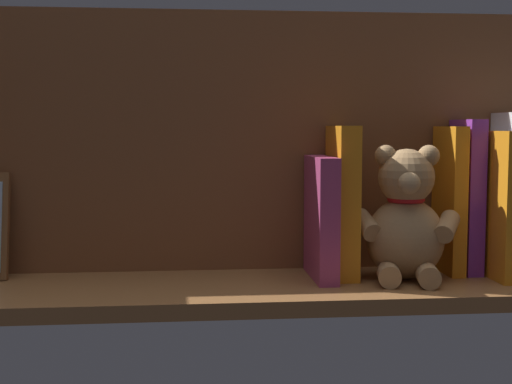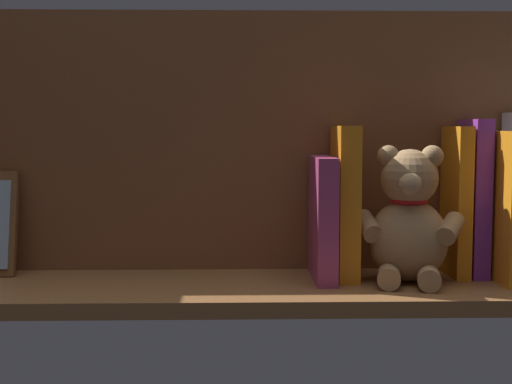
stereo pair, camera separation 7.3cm
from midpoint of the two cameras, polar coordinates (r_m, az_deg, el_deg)
ground_plane at (r=102.49cm, az=-2.06°, el=-7.85°), size 107.15×24.20×2.20cm
shelf_back_panel at (r=109.69cm, az=-2.41°, el=4.07°), size 107.15×1.50×39.76cm
book_1 at (r=111.75cm, az=17.13°, el=-0.82°), size 1.34×11.77×21.50cm
book_2 at (r=109.59cm, az=16.51°, el=-0.90°), size 1.63×14.87×21.58cm
book_3 at (r=111.27cm, az=14.78°, el=-0.34°), size 2.48×9.11×23.26cm
book_4 at (r=110.20cm, az=13.48°, el=-0.63°), size 2.12×9.54×22.23cm
teddy_bear at (r=103.96cm, az=10.04°, el=-2.29°), size 15.55×14.10×19.58cm
book_5 at (r=105.05cm, az=5.00°, el=-0.76°), size 3.07×11.33×22.32cm
book_6 at (r=103.67cm, az=3.27°, el=-2.07°), size 2.89×13.51×17.86cm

